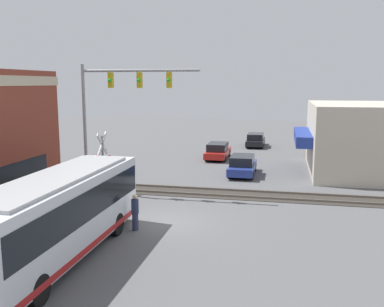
# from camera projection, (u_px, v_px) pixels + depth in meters

# --- Properties ---
(ground_plane) EXTENTS (120.00, 120.00, 0.00)m
(ground_plane) POSITION_uv_depth(u_px,v_px,m) (166.00, 222.00, 20.76)
(ground_plane) COLOR #565659
(shop_building) EXTENTS (10.62, 9.92, 5.19)m
(shop_building) POSITION_uv_depth(u_px,v_px,m) (370.00, 139.00, 31.94)
(shop_building) COLOR beige
(shop_building) RESTS_ON ground
(city_bus) EXTENTS (10.29, 2.59, 3.28)m
(city_bus) POSITION_uv_depth(u_px,v_px,m) (58.00, 214.00, 16.16)
(city_bus) COLOR silver
(city_bus) RESTS_ON ground
(traffic_signal_gantry) EXTENTS (0.42, 7.27, 7.81)m
(traffic_signal_gantry) POSITION_uv_depth(u_px,v_px,m) (116.00, 99.00, 25.44)
(traffic_signal_gantry) COLOR gray
(traffic_signal_gantry) RESTS_ON ground
(crossing_signal) EXTENTS (1.41, 1.18, 3.81)m
(crossing_signal) POSITION_uv_depth(u_px,v_px,m) (103.00, 157.00, 25.64)
(crossing_signal) COLOR gray
(crossing_signal) RESTS_ON ground
(rail_track_near) EXTENTS (2.60, 60.00, 0.15)m
(rail_track_near) POSITION_uv_depth(u_px,v_px,m) (192.00, 192.00, 26.55)
(rail_track_near) COLOR #332D28
(rail_track_near) RESTS_ON ground
(parked_car_blue) EXTENTS (4.60, 1.82, 1.47)m
(parked_car_blue) POSITION_uv_depth(u_px,v_px,m) (242.00, 166.00, 31.40)
(parked_car_blue) COLOR navy
(parked_car_blue) RESTS_ON ground
(parked_car_red) EXTENTS (4.74, 1.82, 1.44)m
(parked_car_red) POSITION_uv_depth(u_px,v_px,m) (218.00, 151.00, 38.14)
(parked_car_red) COLOR #B21E19
(parked_car_red) RESTS_ON ground
(parked_car_black) EXTENTS (4.69, 1.82, 1.41)m
(parked_car_black) POSITION_uv_depth(u_px,v_px,m) (256.00, 140.00, 45.58)
(parked_car_black) COLOR black
(parked_car_black) RESTS_ON ground
(pedestrian_near_bus) EXTENTS (0.34, 0.34, 1.68)m
(pedestrian_near_bus) POSITION_uv_depth(u_px,v_px,m) (135.00, 212.00, 19.54)
(pedestrian_near_bus) COLOR #2D3351
(pedestrian_near_bus) RESTS_ON ground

